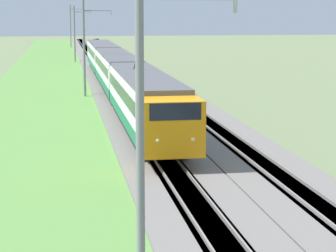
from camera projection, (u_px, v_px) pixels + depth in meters
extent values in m
cube|color=slate|center=(116.00, 91.00, 60.43)|extent=(240.00, 4.40, 0.30)
cube|color=slate|center=(163.00, 91.00, 61.14)|extent=(240.00, 4.40, 0.30)
cube|color=#4C4238|center=(116.00, 91.00, 60.43)|extent=(240.00, 1.57, 0.30)
cube|color=gray|center=(110.00, 89.00, 60.31)|extent=(240.00, 0.07, 0.15)
cube|color=gray|center=(121.00, 89.00, 60.48)|extent=(240.00, 0.07, 0.15)
cube|color=#4C4238|center=(163.00, 91.00, 61.14)|extent=(240.00, 1.57, 0.30)
cube|color=gray|center=(158.00, 88.00, 61.01)|extent=(240.00, 0.07, 0.15)
cube|color=gray|center=(169.00, 88.00, 61.18)|extent=(240.00, 0.07, 0.15)
cube|color=#5B8E42|center=(46.00, 94.00, 59.45)|extent=(240.00, 10.39, 0.12)
cube|color=orange|center=(171.00, 127.00, 29.54)|extent=(2.20, 2.74, 2.52)
cube|color=black|center=(172.00, 109.00, 29.07)|extent=(1.58, 2.28, 0.76)
sphere|color=#F2EAC6|center=(157.00, 140.00, 28.46)|extent=(0.20, 0.20, 0.20)
sphere|color=#F2EAC6|center=(193.00, 139.00, 28.71)|extent=(0.20, 0.20, 0.20)
cube|color=#196B47|center=(144.00, 113.00, 39.40)|extent=(17.76, 2.85, 0.71)
cube|color=silver|center=(144.00, 93.00, 39.18)|extent=(17.76, 2.85, 1.81)
cube|color=black|center=(144.00, 90.00, 39.16)|extent=(16.34, 2.87, 0.76)
cube|color=#515156|center=(144.00, 75.00, 39.01)|extent=(17.76, 2.63, 0.25)
cube|color=black|center=(144.00, 124.00, 39.51)|extent=(16.87, 2.43, 0.55)
cylinder|color=black|center=(151.00, 144.00, 32.51)|extent=(0.86, 0.12, 0.86)
cylinder|color=black|center=(172.00, 144.00, 32.68)|extent=(0.86, 0.12, 0.86)
cube|color=#196B47|center=(117.00, 81.00, 58.33)|extent=(19.96, 2.85, 0.71)
cube|color=silver|center=(117.00, 66.00, 58.11)|extent=(19.96, 2.85, 1.81)
cube|color=black|center=(117.00, 65.00, 58.09)|extent=(18.36, 2.87, 0.76)
cube|color=#515156|center=(117.00, 55.00, 57.93)|extent=(19.96, 2.63, 0.25)
cube|color=black|center=(117.00, 88.00, 58.43)|extent=(18.96, 2.43, 0.55)
cube|color=#196B47|center=(103.00, 63.00, 78.32)|extent=(19.96, 2.85, 0.71)
cube|color=silver|center=(103.00, 53.00, 78.11)|extent=(19.96, 2.85, 1.81)
cube|color=black|center=(103.00, 51.00, 78.08)|extent=(18.36, 2.87, 0.76)
cube|color=#515156|center=(102.00, 44.00, 77.93)|extent=(19.96, 2.63, 0.25)
cube|color=black|center=(103.00, 68.00, 78.43)|extent=(18.96, 2.43, 0.55)
cylinder|color=black|center=(136.00, 61.00, 41.45)|extent=(0.06, 0.33, 1.08)
cylinder|color=black|center=(141.00, 61.00, 41.51)|extent=(0.06, 0.33, 1.08)
cube|color=black|center=(162.00, 161.00, 32.74)|extent=(0.10, 0.10, 0.00)
cylinder|color=slate|center=(140.00, 136.00, 16.38)|extent=(0.22, 0.22, 8.59)
cylinder|color=#B2ADA8|center=(235.00, 7.00, 16.21)|extent=(0.10, 0.10, 0.30)
cylinder|color=slate|center=(84.00, 49.00, 56.50)|extent=(0.22, 0.22, 8.41)
cylinder|color=slate|center=(97.00, 11.00, 56.13)|extent=(0.08, 2.40, 0.08)
cylinder|color=#B2ADA8|center=(111.00, 13.00, 56.35)|extent=(0.10, 0.10, 0.30)
cylinder|color=slate|center=(74.00, 34.00, 96.62)|extent=(0.22, 0.22, 8.34)
cylinder|color=slate|center=(82.00, 12.00, 96.25)|extent=(0.08, 2.40, 0.08)
cylinder|color=#B2ADA8|center=(90.00, 13.00, 96.47)|extent=(0.10, 0.10, 0.30)
cylinder|color=slate|center=(71.00, 26.00, 136.67)|extent=(0.22, 0.22, 8.97)
cylinder|color=slate|center=(76.00, 9.00, 136.24)|extent=(0.08, 2.40, 0.08)
cylinder|color=#B2ADA8|center=(82.00, 10.00, 136.47)|extent=(0.10, 0.10, 0.30)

